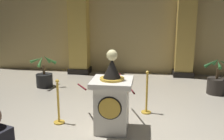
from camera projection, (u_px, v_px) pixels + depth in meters
name	position (u px, v px, depth m)	size (l,w,h in m)	color
ground_plane	(115.00, 130.00, 5.29)	(12.10, 12.10, 0.00)	#B2A893
back_wall	(131.00, 24.00, 9.81)	(12.10, 0.16, 3.80)	tan
pedestal_clock	(112.00, 100.00, 5.14)	(0.81, 0.81, 1.68)	silver
stanchion_near	(147.00, 98.00, 6.10)	(0.24, 0.24, 1.05)	gold
stanchion_far	(59.00, 108.00, 5.54)	(0.24, 0.24, 1.00)	gold
velvet_rope	(105.00, 85.00, 5.72)	(1.40, 1.39, 0.22)	#591419
column_left	(79.00, 26.00, 9.78)	(0.85, 0.85, 3.65)	black
column_right	(185.00, 27.00, 9.26)	(0.77, 0.77, 3.65)	black
potted_palm_left	(44.00, 78.00, 8.22)	(0.85, 0.81, 1.06)	black
potted_palm_right	(216.00, 83.00, 7.52)	(0.84, 0.84, 1.08)	#2D2823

